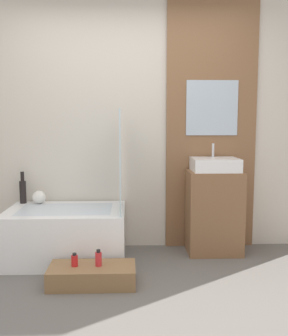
{
  "coord_description": "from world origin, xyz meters",
  "views": [
    {
      "loc": [
        0.01,
        -2.55,
        1.35
      ],
      "look_at": [
        0.13,
        0.69,
        0.95
      ],
      "focal_mm": 42.0,
      "sensor_mm": 36.0,
      "label": 1
    }
  ],
  "objects_px": {
    "vase_round_light": "(39,197)",
    "bottle_soap_primary": "(75,260)",
    "vase_tall_dark": "(23,190)",
    "wooden_step_bench": "(92,275)",
    "sink": "(215,165)",
    "bottle_soap_secondary": "(98,259)",
    "bathtub": "(66,234)"
  },
  "relations": [
    {
      "from": "bathtub",
      "to": "bottle_soap_primary",
      "type": "xyz_separation_m",
      "value": [
        0.16,
        -0.6,
        -0.04
      ]
    },
    {
      "from": "bottle_soap_primary",
      "to": "wooden_step_bench",
      "type": "bearing_deg",
      "value": -0.0
    },
    {
      "from": "vase_round_light",
      "to": "bottle_soap_primary",
      "type": "xyz_separation_m",
      "value": [
        0.47,
        -0.86,
        -0.36
      ]
    },
    {
      "from": "vase_tall_dark",
      "to": "bottle_soap_primary",
      "type": "relative_size",
      "value": 2.95
    },
    {
      "from": "vase_round_light",
      "to": "bottle_soap_secondary",
      "type": "distance_m",
      "value": 1.14
    },
    {
      "from": "wooden_step_bench",
      "to": "sink",
      "type": "relative_size",
      "value": 1.54
    },
    {
      "from": "bottle_soap_secondary",
      "to": "bathtub",
      "type": "bearing_deg",
      "value": 120.68
    },
    {
      "from": "sink",
      "to": "bottle_soap_primary",
      "type": "relative_size",
      "value": 4.15
    },
    {
      "from": "bathtub",
      "to": "sink",
      "type": "distance_m",
      "value": 1.61
    },
    {
      "from": "bottle_soap_primary",
      "to": "bottle_soap_secondary",
      "type": "xyz_separation_m",
      "value": [
        0.19,
        -0.0,
        0.01
      ]
    },
    {
      "from": "sink",
      "to": "bottle_soap_primary",
      "type": "distance_m",
      "value": 1.66
    },
    {
      "from": "sink",
      "to": "bottle_soap_secondary",
      "type": "height_order",
      "value": "sink"
    },
    {
      "from": "sink",
      "to": "bottle_soap_secondary",
      "type": "distance_m",
      "value": 1.51
    },
    {
      "from": "wooden_step_bench",
      "to": "vase_tall_dark",
      "type": "xyz_separation_m",
      "value": [
        -0.78,
        0.89,
        0.55
      ]
    },
    {
      "from": "bathtub",
      "to": "bottle_soap_secondary",
      "type": "distance_m",
      "value": 0.7
    },
    {
      "from": "bottle_soap_primary",
      "to": "bathtub",
      "type": "bearing_deg",
      "value": 105.0
    },
    {
      "from": "wooden_step_bench",
      "to": "bottle_soap_primary",
      "type": "xyz_separation_m",
      "value": [
        -0.14,
        0.0,
        0.13
      ]
    },
    {
      "from": "sink",
      "to": "wooden_step_bench",
      "type": "bearing_deg",
      "value": -147.03
    },
    {
      "from": "vase_round_light",
      "to": "bottle_soap_secondary",
      "type": "bearing_deg",
      "value": -52.26
    },
    {
      "from": "vase_tall_dark",
      "to": "bottle_soap_primary",
      "type": "xyz_separation_m",
      "value": [
        0.64,
        -0.89,
        -0.42
      ]
    },
    {
      "from": "bathtub",
      "to": "bottle_soap_primary",
      "type": "height_order",
      "value": "bathtub"
    },
    {
      "from": "sink",
      "to": "bathtub",
      "type": "bearing_deg",
      "value": -173.91
    },
    {
      "from": "wooden_step_bench",
      "to": "bathtub",
      "type": "bearing_deg",
      "value": 116.77
    },
    {
      "from": "vase_tall_dark",
      "to": "bottle_soap_secondary",
      "type": "relative_size",
      "value": 2.36
    },
    {
      "from": "sink",
      "to": "vase_tall_dark",
      "type": "xyz_separation_m",
      "value": [
        -1.95,
        0.14,
        -0.27
      ]
    },
    {
      "from": "vase_round_light",
      "to": "sink",
      "type": "bearing_deg",
      "value": -3.31
    },
    {
      "from": "wooden_step_bench",
      "to": "vase_round_light",
      "type": "distance_m",
      "value": 1.16
    },
    {
      "from": "bathtub",
      "to": "bottle_soap_primary",
      "type": "relative_size",
      "value": 10.18
    },
    {
      "from": "bathtub",
      "to": "wooden_step_bench",
      "type": "relative_size",
      "value": 1.59
    },
    {
      "from": "vase_tall_dark",
      "to": "vase_round_light",
      "type": "xyz_separation_m",
      "value": [
        0.17,
        -0.03,
        -0.07
      ]
    },
    {
      "from": "wooden_step_bench",
      "to": "vase_tall_dark",
      "type": "height_order",
      "value": "vase_tall_dark"
    },
    {
      "from": "bathtub",
      "to": "wooden_step_bench",
      "type": "distance_m",
      "value": 0.69
    }
  ]
}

